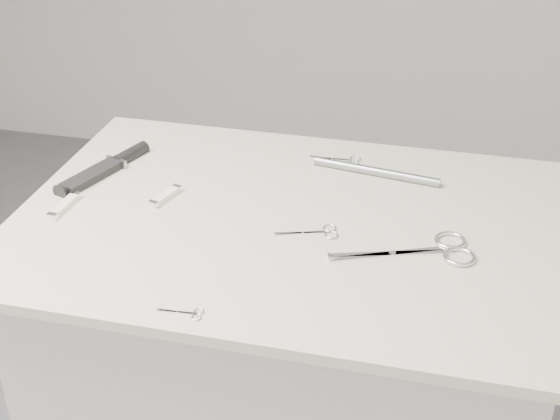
% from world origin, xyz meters
% --- Properties ---
extents(plinth, '(0.90, 0.60, 0.90)m').
position_xyz_m(plinth, '(0.00, 0.00, 0.45)').
color(plinth, silver).
rests_on(plinth, ground).
extents(display_board, '(1.00, 0.70, 0.02)m').
position_xyz_m(display_board, '(0.00, 0.00, 0.91)').
color(display_board, beige).
rests_on(display_board, plinth).
extents(large_shears, '(0.24, 0.14, 0.01)m').
position_xyz_m(large_shears, '(0.25, -0.05, 0.92)').
color(large_shears, white).
rests_on(large_shears, display_board).
extents(embroidery_scissors_a, '(0.11, 0.06, 0.00)m').
position_xyz_m(embroidery_scissors_a, '(0.05, -0.04, 0.92)').
color(embroidery_scissors_a, white).
rests_on(embroidery_scissors_a, display_board).
extents(embroidery_scissors_b, '(0.10, 0.05, 0.00)m').
position_xyz_m(embroidery_scissors_b, '(0.05, 0.25, 0.92)').
color(embroidery_scissors_b, white).
rests_on(embroidery_scissors_b, display_board).
extents(tiny_scissors, '(0.07, 0.03, 0.00)m').
position_xyz_m(tiny_scissors, '(-0.09, -0.31, 0.92)').
color(tiny_scissors, white).
rests_on(tiny_scissors, display_board).
extents(sheathed_knife, '(0.11, 0.22, 0.03)m').
position_xyz_m(sheathed_knife, '(-0.40, 0.10, 0.93)').
color(sheathed_knife, black).
rests_on(sheathed_knife, display_board).
extents(pocket_knife_a, '(0.03, 0.09, 0.01)m').
position_xyz_m(pocket_knife_a, '(-0.42, -0.06, 0.93)').
color(pocket_knife_a, white).
rests_on(pocket_knife_a, display_board).
extents(pocket_knife_b, '(0.04, 0.08, 0.01)m').
position_xyz_m(pocket_knife_b, '(-0.25, 0.02, 0.93)').
color(pocket_knife_b, white).
rests_on(pocket_knife_b, display_board).
extents(metal_rail, '(0.26, 0.06, 0.02)m').
position_xyz_m(metal_rail, '(0.12, 0.20, 0.93)').
color(metal_rail, gray).
rests_on(metal_rail, display_board).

